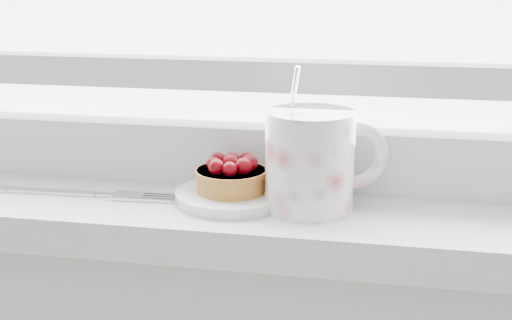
% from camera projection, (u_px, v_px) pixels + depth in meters
% --- Properties ---
extents(saucer, '(0.12, 0.12, 0.01)m').
position_uv_depth(saucer, '(231.00, 196.00, 0.79)').
color(saucer, white).
rests_on(saucer, windowsill).
extents(raspberry_tart, '(0.08, 0.08, 0.04)m').
position_uv_depth(raspberry_tart, '(231.00, 175.00, 0.78)').
color(raspberry_tart, '#996021').
rests_on(raspberry_tart, saucer).
extents(floral_mug, '(0.15, 0.12, 0.15)m').
position_uv_depth(floral_mug, '(313.00, 158.00, 0.75)').
color(floral_mug, silver).
rests_on(floral_mug, windowsill).
extents(fork, '(0.22, 0.03, 0.00)m').
position_uv_depth(fork, '(80.00, 193.00, 0.81)').
color(fork, silver).
rests_on(fork, windowsill).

